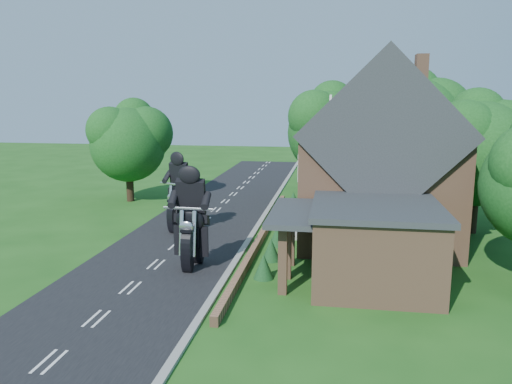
# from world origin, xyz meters

# --- Properties ---
(ground) EXTENTS (120.00, 120.00, 0.00)m
(ground) POSITION_xyz_m (0.00, 0.00, 0.00)
(ground) COLOR #1A4C15
(ground) RESTS_ON ground
(road) EXTENTS (7.00, 80.00, 0.02)m
(road) POSITION_xyz_m (0.00, 0.00, 0.01)
(road) COLOR black
(road) RESTS_ON ground
(kerb) EXTENTS (0.30, 80.00, 0.12)m
(kerb) POSITION_xyz_m (3.65, 0.00, 0.06)
(kerb) COLOR gray
(kerb) RESTS_ON ground
(garden_wall) EXTENTS (0.30, 22.00, 0.40)m
(garden_wall) POSITION_xyz_m (4.30, 5.00, 0.20)
(garden_wall) COLOR #94684B
(garden_wall) RESTS_ON ground
(house) EXTENTS (9.54, 8.64, 10.24)m
(house) POSITION_xyz_m (10.49, 6.00, 4.34)
(house) COLOR #94684B
(house) RESTS_ON ground
(annex) EXTENTS (7.05, 5.94, 3.44)m
(annex) POSITION_xyz_m (9.87, -0.80, 1.77)
(annex) COLOR #94684B
(annex) RESTS_ON ground
(tree_house_right) EXTENTS (6.51, 6.00, 8.40)m
(tree_house_right) POSITION_xyz_m (16.65, 8.62, 5.19)
(tree_house_right) COLOR black
(tree_house_right) RESTS_ON ground
(tree_behind_house) EXTENTS (7.81, 7.20, 10.08)m
(tree_behind_house) POSITION_xyz_m (14.18, 16.14, 6.23)
(tree_behind_house) COLOR black
(tree_behind_house) RESTS_ON ground
(tree_behind_left) EXTENTS (6.94, 6.40, 9.16)m
(tree_behind_left) POSITION_xyz_m (8.16, 17.13, 5.73)
(tree_behind_left) COLOR black
(tree_behind_left) RESTS_ON ground
(tree_far_road) EXTENTS (6.08, 5.60, 7.84)m
(tree_far_road) POSITION_xyz_m (-6.86, 14.11, 4.84)
(tree_far_road) COLOR black
(tree_far_road) RESTS_ON ground
(shrub_a) EXTENTS (0.90, 0.90, 1.10)m
(shrub_a) POSITION_xyz_m (5.30, -1.00, 0.55)
(shrub_a) COLOR #113819
(shrub_a) RESTS_ON ground
(shrub_b) EXTENTS (0.90, 0.90, 1.10)m
(shrub_b) POSITION_xyz_m (5.30, 1.50, 0.55)
(shrub_b) COLOR #113819
(shrub_b) RESTS_ON ground
(shrub_c) EXTENTS (0.90, 0.90, 1.10)m
(shrub_c) POSITION_xyz_m (5.30, 4.00, 0.55)
(shrub_c) COLOR #113819
(shrub_c) RESTS_ON ground
(shrub_d) EXTENTS (0.90, 0.90, 1.10)m
(shrub_d) POSITION_xyz_m (5.30, 9.00, 0.55)
(shrub_d) COLOR #113819
(shrub_d) RESTS_ON ground
(shrub_e) EXTENTS (0.90, 0.90, 1.10)m
(shrub_e) POSITION_xyz_m (5.30, 11.50, 0.55)
(shrub_e) COLOR #113819
(shrub_e) RESTS_ON ground
(shrub_f) EXTENTS (0.90, 0.90, 1.10)m
(shrub_f) POSITION_xyz_m (5.30, 14.00, 0.55)
(shrub_f) COLOR #113819
(shrub_f) RESTS_ON ground
(motorcycle_lead) EXTENTS (0.47, 1.57, 1.44)m
(motorcycle_lead) POSITION_xyz_m (1.85, -0.18, 0.72)
(motorcycle_lead) COLOR black
(motorcycle_lead) RESTS_ON ground
(motorcycle_follow) EXTENTS (0.98, 1.55, 1.42)m
(motorcycle_follow) POSITION_xyz_m (-0.71, 6.08, 0.71)
(motorcycle_follow) COLOR black
(motorcycle_follow) RESTS_ON ground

